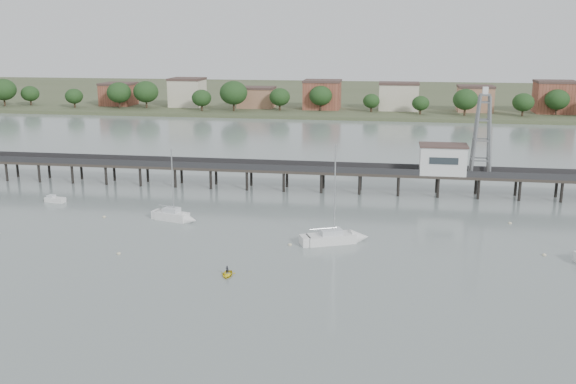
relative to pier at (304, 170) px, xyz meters
name	(u,v)px	position (x,y,z in m)	size (l,w,h in m)	color
ground_plane	(220,334)	(0.00, -60.00, -3.79)	(500.00, 500.00, 0.00)	gray
pier	(304,170)	(0.00, 0.00, 0.00)	(150.00, 5.00, 5.50)	#2D2823
pier_building	(443,159)	(25.00, 0.00, 2.87)	(8.40, 5.40, 5.30)	silver
lattice_tower	(482,135)	(31.50, 0.00, 7.31)	(3.20, 3.20, 15.50)	slate
sailboat_b	(178,217)	(-16.64, -23.36, -3.15)	(7.39, 3.91, 11.84)	white
sailboat_c	(341,238)	(9.36, -29.76, -3.16)	(9.29, 6.03, 14.78)	white
white_tender	(55,200)	(-41.46, -15.66, -3.38)	(3.67, 1.99, 1.35)	white
yellow_dinghy	(227,276)	(-3.19, -44.75, -3.79)	(1.81, 0.52, 2.53)	yellow
dinghy_occupant	(227,276)	(-3.19, -44.75, -3.79)	(0.37, 1.02, 0.24)	black
mooring_buoys	(311,237)	(4.98, -28.54, -3.71)	(65.65, 23.47, 0.39)	beige
far_shore	(358,96)	(0.36, 179.58, -2.85)	(500.00, 170.00, 10.40)	#475133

